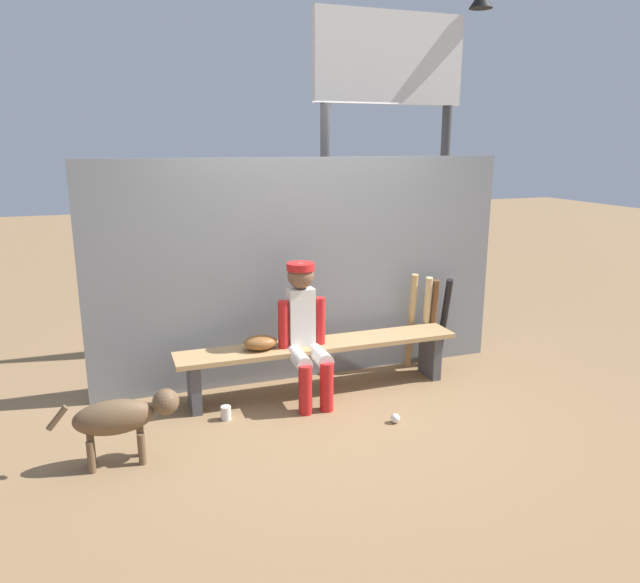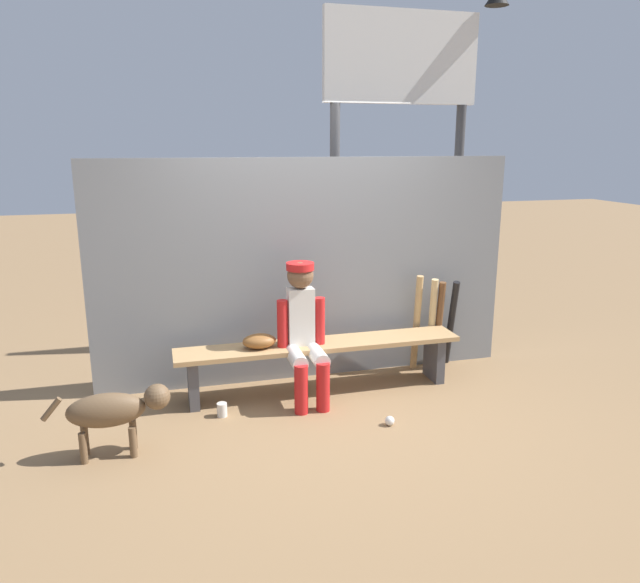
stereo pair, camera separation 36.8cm
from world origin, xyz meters
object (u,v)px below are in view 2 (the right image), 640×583
Objects in this scene: dugout_bench at (320,353)px; scoreboard at (406,104)px; player_seated at (304,328)px; cup_on_bench at (292,337)px; dog at (115,410)px; baseball at (390,421)px; bat_wood_tan at (417,323)px; cup_on_ground at (222,410)px; bat_wood_natural at (432,325)px; baseball_glove at (259,341)px; bat_wood_dark at (439,326)px; bat_aluminum_black at (451,323)px.

scoreboard is (1.21, 1.16, 2.13)m from dugout_bench.
player_seated is (-0.17, -0.11, 0.28)m from dugout_bench.
dog is at bearing -152.18° from cup_on_bench.
baseball is (0.51, -0.66, -0.59)m from player_seated.
dugout_bench is 33.22× the size of baseball.
bat_wood_tan is 0.26× the size of scoreboard.
player_seated is 10.49× the size of cup_on_ground.
bat_wood_natural is at bearing 6.67° from cup_on_bench.
bat_wood_natural is 2.12m from cup_on_ground.
baseball_glove is at bearing 180.00° from dugout_bench.
bat_wood_dark is at bearing 5.96° from cup_on_bench.
bat_wood_natural is (1.15, 0.22, 0.10)m from dugout_bench.
cup_on_bench reaches higher than dog.
bat_wood_tan is (1.18, 0.37, -0.16)m from player_seated.
bat_wood_natural reaches higher than cup_on_bench.
cup_on_bench is (0.64, 0.33, 0.45)m from cup_on_ground.
bat_wood_tan is at bearing 17.28° from player_seated.
bat_wood_dark is 2.99m from dog.
baseball_glove is 1.25m from baseball.
player_seated is 1.25× the size of bat_wood_tan.
baseball is (-0.80, -0.99, -0.41)m from bat_wood_natural.
cup_on_ground is at bearing -164.33° from bat_wood_tan.
bat_wood_tan is at bearing -179.81° from bat_aluminum_black.
dog is at bearing 177.63° from baseball.
baseball_glove is 1.91m from bat_aluminum_black.
bat_wood_natural is 1.39m from cup_on_bench.
bat_wood_dark is at bearing 48.26° from baseball.
cup_on_ground is at bearing -166.70° from bat_aluminum_black.
player_seated is 1.32× the size of bat_aluminum_black.
player_seated is at bearing 12.95° from cup_on_ground.
bat_aluminum_black reaches higher than cup_on_bench.
bat_wood_dark is at bearing 17.37° from dog.
cup_on_ground is (-0.35, -0.27, -0.45)m from baseball_glove.
bat_aluminum_black is at bearing 10.66° from dugout_bench.
dugout_bench reaches higher than baseball.
scoreboard is (1.74, 1.16, 1.97)m from baseball_glove.
cup_on_ground is at bearing -166.42° from bat_wood_natural.
bat_wood_tan is at bearing 165.89° from bat_wood_dark.
dog is at bearing -162.56° from bat_aluminum_black.
scoreboard reaches higher than bat_wood_tan.
baseball is (-0.67, -1.03, -0.43)m from bat_wood_tan.
bat_wood_tan is 2.22m from scoreboard.
player_seated is at bearing -162.72° from bat_wood_tan.
player_seated is at bearing -17.27° from baseball_glove.
dugout_bench is 1.05m from bat_wood_tan.
cup_on_ground is at bearing -162.71° from dugout_bench.
scoreboard is at bearing 65.73° from baseball.
bat_aluminum_black is 3.15m from dog.
player_seated reaches higher than bat_wood_dark.
bat_wood_tan is at bearing 15.67° from cup_on_ground.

